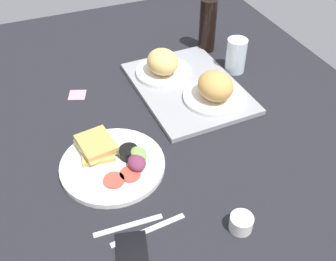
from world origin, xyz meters
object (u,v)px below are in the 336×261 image
Objects in this scene: bread_plate_near at (163,65)px; cell_phone at (132,259)px; bread_plate_far at (215,89)px; fork at (128,225)px; espresso_cup at (241,223)px; plate_with_salad at (113,161)px; serving_tray at (188,87)px; knife at (148,230)px; sticky_note at (77,95)px; drinking_glass at (236,56)px; soda_bottle at (208,25)px.

bread_plate_near is 1.36× the size of cell_phone.
bread_plate_far reaches higher than fork.
bread_plate_near is 66.01cm from espresso_cup.
plate_with_salad reaches higher than fork.
cell_phone is (43.96, -42.92, -5.34)cm from bread_plate_far.
knife is at bearing -33.64° from serving_tray.
bread_plate_near reaches higher than sticky_note.
serving_tray is at bearing 168.16° from espresso_cup.
drinking_glass is at bearing 83.13° from sticky_note.
bread_plate_far is (20.02, 10.09, 0.16)cm from bread_plate_near.
espresso_cup is at bearing -19.79° from bread_plate_far.
bread_plate_far is 1.01× the size of soda_bottle.
espresso_cup is at bearing -11.84° from serving_tray.
sticky_note is (-11.33, -36.11, -0.74)cm from serving_tray.
serving_tray is 11.91cm from bread_plate_near.
bread_plate_far is at bearing 43.48° from fork.
fork is at bearing -178.11° from cell_phone.
knife is 3.39× the size of sticky_note.
bread_plate_far reaches higher than serving_tray.
cell_phone is at bearing -35.07° from serving_tray.
cell_phone is at bearing -44.32° from bread_plate_far.
fork is at bearing 138.75° from knife.
knife is at bearing 3.62° from sticky_note.
drinking_glass is 0.73× the size of fork.
plate_with_salad is 70.54cm from soda_bottle.
soda_bottle is at bearing 132.21° from plate_with_salad.
serving_tray is at bearing 159.25° from cell_phone.
serving_tray is 42.08cm from plate_with_salad.
drinking_glass is 2.23× the size of sticky_note.
soda_bottle is at bearing 140.95° from serving_tray.
bread_plate_near is at bearing 60.78° from knife.
espresso_cup reaches higher than serving_tray.
fork is (20.66, -2.41, -1.45)cm from plate_with_salad.
drinking_glass is at bearing 40.61° from knife.
bread_plate_near is 27.04cm from soda_bottle.
soda_bottle is 56.07cm from sticky_note.
soda_bottle is at bearing 54.25° from fork.
knife is (48.57, -32.31, -0.55)cm from serving_tray.
plate_with_salad is (34.35, -28.45, -3.89)cm from bread_plate_near.
espresso_cup reaches higher than fork.
espresso_cup is at bearing -24.67° from knife.
soda_bottle is at bearing 158.06° from cell_phone.
plate_with_salad is 36.34cm from sticky_note.
soda_bottle is at bearing 101.31° from sticky_note.
drinking_glass reaches higher than bread_plate_far.
bread_plate_far is at bearing 23.66° from serving_tray.
drinking_glass reaches higher than cell_phone.
serving_tray is at bearing 51.98° from knife.
cell_phone is (54.54, -38.29, -0.40)cm from serving_tray.
bread_plate_far is 54.14cm from fork.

